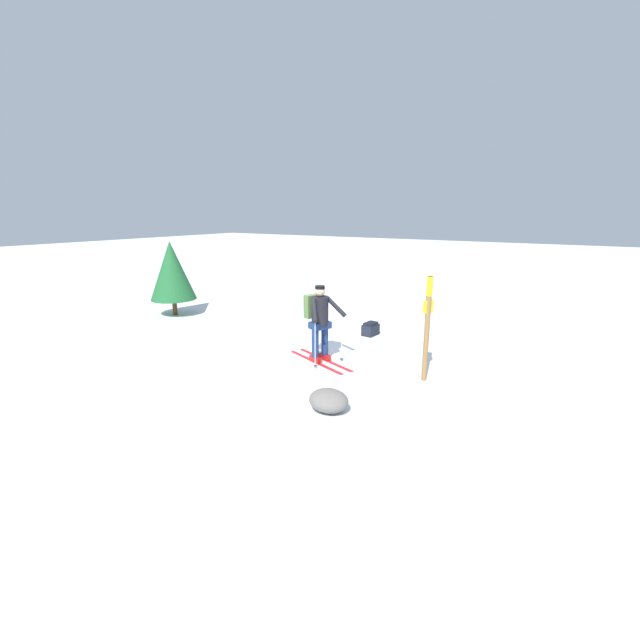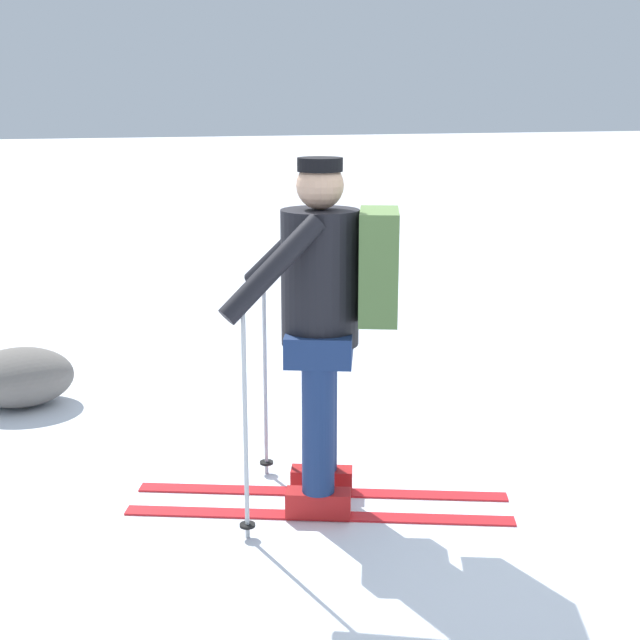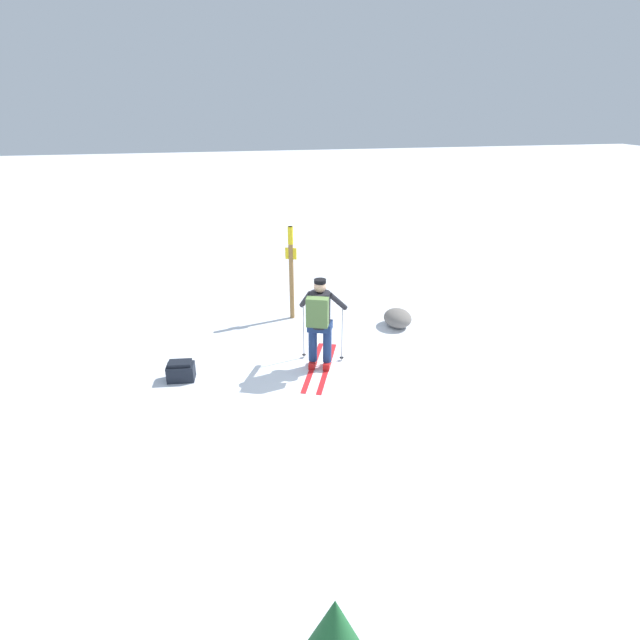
% 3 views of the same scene
% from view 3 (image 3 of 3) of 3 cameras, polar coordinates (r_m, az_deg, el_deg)
% --- Properties ---
extents(ground_plane, '(80.00, 80.00, 0.00)m').
position_cam_3_polar(ground_plane, '(8.44, 0.87, -7.12)').
color(ground_plane, white).
extents(skier, '(1.82, 1.03, 1.64)m').
position_cam_3_polar(skier, '(8.43, -0.04, 0.15)').
color(skier, red).
rests_on(skier, ground_plane).
extents(dropped_backpack, '(0.34, 0.47, 0.34)m').
position_cam_3_polar(dropped_backpack, '(8.75, -15.62, -5.64)').
color(dropped_backpack, black).
rests_on(dropped_backpack, ground_plane).
extents(trail_marker, '(0.13, 0.23, 2.00)m').
position_cam_3_polar(trail_marker, '(10.43, -3.31, 6.19)').
color(trail_marker, olive).
rests_on(trail_marker, ground_plane).
extents(rock_boulder, '(0.66, 0.56, 0.36)m').
position_cam_3_polar(rock_boulder, '(10.49, 8.86, 0.23)').
color(rock_boulder, slate).
rests_on(rock_boulder, ground_plane).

